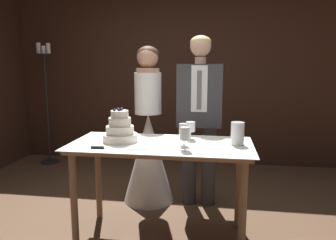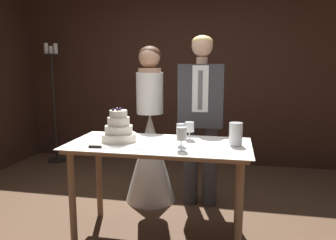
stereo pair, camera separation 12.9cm
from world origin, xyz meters
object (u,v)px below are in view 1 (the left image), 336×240
Objects in this scene: wine_glass_near at (191,128)px; groom at (200,111)px; candle_stand at (47,102)px; hurricane_candle at (237,134)px; wine_glass_far at (183,130)px; wine_glass_middle at (185,134)px; bride at (148,145)px; tiered_cake at (120,130)px; cake_knife at (108,148)px; cake_table at (161,156)px.

wine_glass_near is 0.09× the size of groom.
candle_stand reaches higher than groom.
hurricane_candle is at bearing -17.66° from wine_glass_near.
candle_stand reaches higher than wine_glass_far.
bride is (-0.48, 0.94, -0.33)m from wine_glass_middle.
tiered_cake is 2.52m from candle_stand.
groom is at bearing 85.80° from wine_glass_near.
bride is 0.93× the size of candle_stand.
hurricane_candle is 3.22m from candle_stand.
bride is (-0.49, 0.57, -0.31)m from wine_glass_near.
bride is (0.10, 0.99, -0.22)m from cake_knife.
cake_table is 0.37m from wine_glass_middle.
bride is at bearing 109.74° from cake_table.
hurricane_candle is 0.11× the size of bride.
groom is 2.57m from candle_stand.
tiered_cake is at bearing -177.67° from hurricane_candle.
candle_stand is at bearing 142.96° from wine_glass_near.
wine_glass_near is 2.84m from candle_stand.
wine_glass_middle reaches higher than wine_glass_near.
hurricane_candle is (0.40, 0.24, -0.04)m from wine_glass_middle.
tiered_cake is at bearing 80.19° from cake_knife.
cake_table is 8.39× the size of wine_glass_middle.
cake_table is at bearing -175.30° from hurricane_candle.
candle_stand is at bearing 153.78° from groom.
wine_glass_near is at bearing -94.20° from groom.
bride reaches higher than wine_glass_far.
wine_glass_far is at bearing -5.75° from tiered_cake.
wine_glass_far is 0.79m from groom.
hurricane_candle is 1.16m from bride.
hurricane_candle is 0.10× the size of candle_stand.
candle_stand is (-2.04, 1.88, 0.20)m from cake_table.
groom reaches higher than wine_glass_near.
hurricane_candle is (0.61, 0.05, 0.19)m from cake_table.
wine_glass_far is 0.11× the size of bride.
hurricane_candle is (0.43, 0.09, -0.04)m from wine_glass_far.
hurricane_candle is at bearing -34.65° from candle_stand.
groom is at bearing -26.22° from candle_stand.
cake_knife is 0.25× the size of candle_stand.
bride is at bearing 83.79° from tiered_cake.
cake_knife is 2.70m from candle_stand.
tiered_cake is 0.54m from wine_glass_far.
tiered_cake is 0.17× the size of groom.
candle_stand reaches higher than hurricane_candle.
candle_stand is at bearing 132.09° from tiered_cake.
wine_glass_near is 0.09× the size of candle_stand.
wine_glass_near is at bearing 29.46° from cake_knife.
wine_glass_far reaches higher than cake_knife.
tiered_cake is at bearing 174.25° from wine_glass_far.
wine_glass_far is (0.19, -0.04, 0.23)m from cake_table.
bride is at bearing 130.73° from wine_glass_near.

